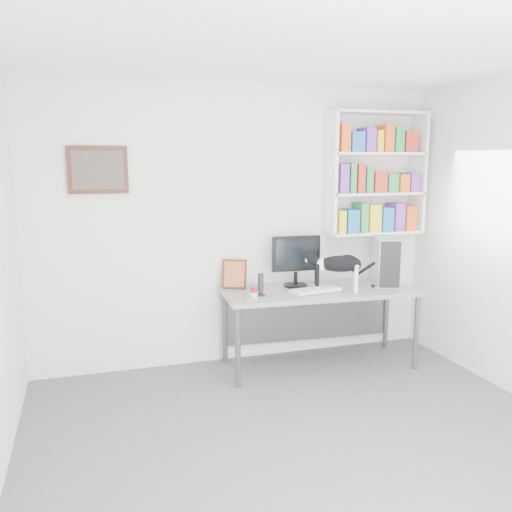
% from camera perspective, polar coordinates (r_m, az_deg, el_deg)
% --- Properties ---
extents(room, '(4.01, 4.01, 2.70)m').
position_cam_1_polar(room, '(3.44, 7.25, -0.69)').
color(room, '#57575C').
rests_on(room, ground).
extents(bookshelf, '(1.03, 0.28, 1.24)m').
position_cam_1_polar(bookshelf, '(5.67, 12.47, 8.47)').
color(bookshelf, white).
rests_on(bookshelf, room).
extents(wall_art, '(0.52, 0.04, 0.42)m').
position_cam_1_polar(wall_art, '(5.04, -16.32, 8.69)').
color(wall_art, '#4C2718').
rests_on(wall_art, room).
extents(desk, '(1.88, 0.83, 0.77)m').
position_cam_1_polar(desk, '(5.32, 6.65, -7.52)').
color(desk, gray).
rests_on(desk, room).
extents(monitor, '(0.49, 0.26, 0.51)m').
position_cam_1_polar(monitor, '(5.26, 4.22, -0.50)').
color(monitor, black).
rests_on(monitor, desk).
extents(keyboard, '(0.50, 0.25, 0.04)m').
position_cam_1_polar(keyboard, '(5.10, 6.27, -3.60)').
color(keyboard, beige).
rests_on(keyboard, desk).
extents(pc_tower, '(0.35, 0.51, 0.47)m').
position_cam_1_polar(pc_tower, '(5.56, 13.42, -0.43)').
color(pc_tower, silver).
rests_on(pc_tower, desk).
extents(speaker, '(0.12, 0.12, 0.22)m').
position_cam_1_polar(speaker, '(4.93, 0.50, -2.96)').
color(speaker, black).
rests_on(speaker, desk).
extents(leaning_print, '(0.25, 0.19, 0.29)m').
position_cam_1_polar(leaning_print, '(5.20, -2.29, -1.85)').
color(leaning_print, '#4C2718').
rests_on(leaning_print, desk).
extents(soup_can, '(0.09, 0.09, 0.09)m').
position_cam_1_polar(soup_can, '(4.87, -0.22, -3.84)').
color(soup_can, '#A30E1F').
rests_on(soup_can, desk).
extents(cat, '(0.60, 0.34, 0.36)m').
position_cam_1_polar(cat, '(5.11, 8.61, -1.78)').
color(cat, black).
rests_on(cat, desk).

